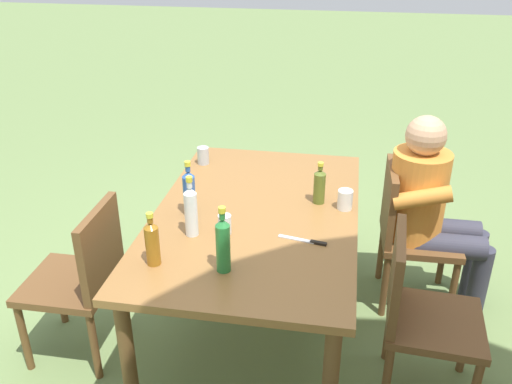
# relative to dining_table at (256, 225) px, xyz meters

# --- Properties ---
(ground_plane) EXTENTS (24.00, 24.00, 0.00)m
(ground_plane) POSITION_rel_dining_table_xyz_m (0.00, 0.00, -0.65)
(ground_plane) COLOR #6B844C
(dining_table) EXTENTS (1.69, 1.06, 0.72)m
(dining_table) POSITION_rel_dining_table_xyz_m (0.00, 0.00, 0.00)
(dining_table) COLOR olive
(dining_table) RESTS_ON ground_plane
(chair_far_left) EXTENTS (0.45, 0.45, 0.87)m
(chair_far_left) POSITION_rel_dining_table_xyz_m (-0.38, 0.83, -0.16)
(chair_far_left) COLOR brown
(chair_far_left) RESTS_ON ground_plane
(chair_far_right) EXTENTS (0.47, 0.47, 0.87)m
(chair_far_right) POSITION_rel_dining_table_xyz_m (0.37, 0.83, -0.16)
(chair_far_right) COLOR brown
(chair_far_right) RESTS_ON ground_plane
(chair_near_right) EXTENTS (0.44, 0.44, 0.87)m
(chair_near_right) POSITION_rel_dining_table_xyz_m (0.38, -0.83, -0.16)
(chair_near_right) COLOR brown
(chair_near_right) RESTS_ON ground_plane
(person_in_white_shirt) EXTENTS (0.47, 0.61, 1.18)m
(person_in_white_shirt) POSITION_rel_dining_table_xyz_m (-0.38, 0.94, 0.01)
(person_in_white_shirt) COLOR orange
(person_in_white_shirt) RESTS_ON ground_plane
(bottle_green) EXTENTS (0.06, 0.06, 0.31)m
(bottle_green) POSITION_rel_dining_table_xyz_m (0.55, -0.05, 0.21)
(bottle_green) COLOR #287A38
(bottle_green) RESTS_ON dining_table
(bottle_olive) EXTENTS (0.06, 0.06, 0.24)m
(bottle_olive) POSITION_rel_dining_table_xyz_m (-0.17, 0.32, 0.18)
(bottle_olive) COLOR #566623
(bottle_olive) RESTS_ON dining_table
(bottle_clear) EXTENTS (0.06, 0.06, 0.31)m
(bottle_clear) POSITION_rel_dining_table_xyz_m (0.27, -0.27, 0.21)
(bottle_clear) COLOR white
(bottle_clear) RESTS_ON dining_table
(bottle_amber) EXTENTS (0.06, 0.06, 0.26)m
(bottle_amber) POSITION_rel_dining_table_xyz_m (0.55, -0.37, 0.19)
(bottle_amber) COLOR #996019
(bottle_amber) RESTS_ON dining_table
(bottle_blue) EXTENTS (0.06, 0.06, 0.30)m
(bottle_blue) POSITION_rel_dining_table_xyz_m (0.08, -0.34, 0.21)
(bottle_blue) COLOR #2D56A3
(bottle_blue) RESTS_ON dining_table
(cup_steel) EXTENTS (0.07, 0.07, 0.11)m
(cup_steel) POSITION_rel_dining_table_xyz_m (-0.58, -0.44, 0.13)
(cup_steel) COLOR #B2B7BC
(cup_steel) RESTS_ON dining_table
(cup_white) EXTENTS (0.08, 0.08, 0.11)m
(cup_white) POSITION_rel_dining_table_xyz_m (-0.12, 0.46, 0.13)
(cup_white) COLOR white
(cup_white) RESTS_ON dining_table
(cup_glass) EXTENTS (0.07, 0.07, 0.10)m
(cup_glass) POSITION_rel_dining_table_xyz_m (0.24, -0.11, 0.13)
(cup_glass) COLOR silver
(cup_glass) RESTS_ON dining_table
(table_knife) EXTENTS (0.07, 0.24, 0.01)m
(table_knife) POSITION_rel_dining_table_xyz_m (0.25, 0.29, 0.08)
(table_knife) COLOR silver
(table_knife) RESTS_ON dining_table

